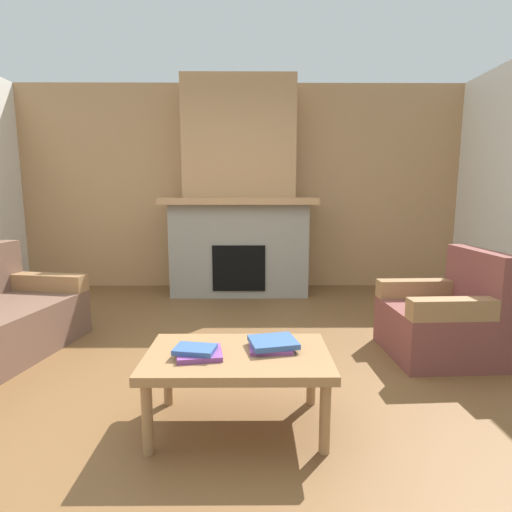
{
  "coord_description": "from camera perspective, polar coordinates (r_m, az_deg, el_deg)",
  "views": [
    {
      "loc": [
        0.18,
        -2.59,
        1.29
      ],
      "look_at": [
        0.2,
        0.81,
        0.76
      ],
      "focal_mm": 28.35,
      "sensor_mm": 36.0,
      "label": 1
    }
  ],
  "objects": [
    {
      "name": "ground",
      "position": [
        2.9,
        -4.05,
        -17.55
      ],
      "size": [
        9.0,
        9.0,
        0.0
      ],
      "primitive_type": "plane",
      "color": "brown"
    },
    {
      "name": "wall_back_wood_panel",
      "position": [
        5.59,
        -2.22,
        9.56
      ],
      "size": [
        6.0,
        0.12,
        2.7
      ],
      "primitive_type": "cube",
      "color": "tan",
      "rests_on": "ground"
    },
    {
      "name": "fireplace",
      "position": [
        5.22,
        -2.34,
        7.55
      ],
      "size": [
        1.9,
        0.82,
        2.7
      ],
      "color": "gray",
      "rests_on": "ground"
    },
    {
      "name": "armchair",
      "position": [
        3.57,
        24.98,
        -8.15
      ],
      "size": [
        0.79,
        0.79,
        0.85
      ],
      "color": "brown",
      "rests_on": "ground"
    },
    {
      "name": "coffee_table",
      "position": [
        2.28,
        -2.58,
        -14.75
      ],
      "size": [
        1.0,
        0.6,
        0.43
      ],
      "color": "#997047",
      "rests_on": "ground"
    },
    {
      "name": "book_stack_near_edge",
      "position": [
        2.23,
        -8.21,
        -13.25
      ],
      "size": [
        0.27,
        0.24,
        0.05
      ],
      "color": "#7A3D84",
      "rests_on": "coffee_table"
    },
    {
      "name": "book_stack_center",
      "position": [
        2.3,
        2.28,
        -12.32
      ],
      "size": [
        0.29,
        0.27,
        0.05
      ],
      "color": "#7A3D84",
      "rests_on": "coffee_table"
    }
  ]
}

